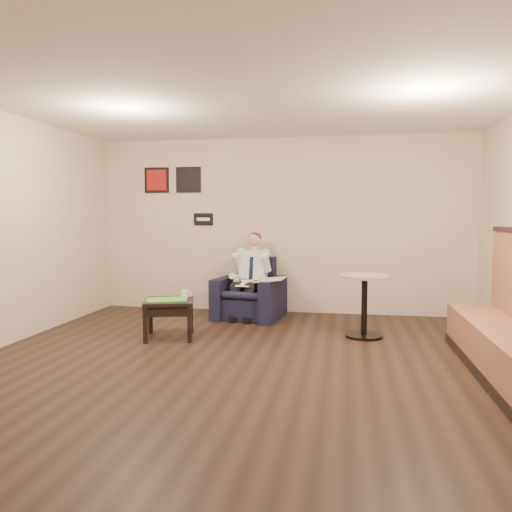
% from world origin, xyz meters
% --- Properties ---
extents(ground, '(6.00, 6.00, 0.00)m').
position_xyz_m(ground, '(0.00, 0.00, 0.00)').
color(ground, black).
rests_on(ground, ground).
extents(wall_back, '(6.00, 0.02, 2.80)m').
position_xyz_m(wall_back, '(0.00, 3.00, 1.40)').
color(wall_back, beige).
rests_on(wall_back, ground).
extents(wall_front, '(6.00, 0.02, 2.80)m').
position_xyz_m(wall_front, '(0.00, -3.00, 1.40)').
color(wall_front, beige).
rests_on(wall_front, ground).
extents(ceiling, '(6.00, 6.00, 0.02)m').
position_xyz_m(ceiling, '(0.00, 0.00, 2.80)').
color(ceiling, white).
rests_on(ceiling, wall_back).
extents(seating_sign, '(0.32, 0.02, 0.20)m').
position_xyz_m(seating_sign, '(-1.30, 2.98, 1.50)').
color(seating_sign, black).
rests_on(seating_sign, wall_back).
extents(art_print_left, '(0.42, 0.03, 0.42)m').
position_xyz_m(art_print_left, '(-2.10, 2.98, 2.15)').
color(art_print_left, '#A61614').
rests_on(art_print_left, wall_back).
extents(art_print_right, '(0.42, 0.03, 0.42)m').
position_xyz_m(art_print_right, '(-1.55, 2.98, 2.15)').
color(art_print_right, black).
rests_on(art_print_right, wall_back).
extents(armchair, '(1.08, 1.08, 0.91)m').
position_xyz_m(armchair, '(-0.42, 2.42, 0.46)').
color(armchair, black).
rests_on(armchair, ground).
extents(seated_man, '(0.73, 0.97, 1.25)m').
position_xyz_m(seated_man, '(-0.44, 2.31, 0.62)').
color(seated_man, silver).
rests_on(seated_man, armchair).
extents(lap_papers, '(0.23, 0.31, 0.01)m').
position_xyz_m(lap_papers, '(-0.45, 2.21, 0.56)').
color(lap_papers, white).
rests_on(lap_papers, seated_man).
extents(newspaper, '(0.45, 0.53, 0.01)m').
position_xyz_m(newspaper, '(-0.06, 2.27, 0.62)').
color(newspaper, silver).
rests_on(newspaper, armchair).
extents(side_table, '(0.74, 0.74, 0.49)m').
position_xyz_m(side_table, '(-1.20, 1.02, 0.25)').
color(side_table, black).
rests_on(side_table, ground).
extents(green_folder, '(0.59, 0.52, 0.01)m').
position_xyz_m(green_folder, '(-1.22, 0.99, 0.50)').
color(green_folder, green).
rests_on(green_folder, side_table).
extents(coffee_mug, '(0.11, 0.11, 0.10)m').
position_xyz_m(coffee_mug, '(-1.04, 1.20, 0.54)').
color(coffee_mug, white).
rests_on(coffee_mug, side_table).
extents(smartphone, '(0.16, 0.09, 0.01)m').
position_xyz_m(smartphone, '(-1.19, 1.20, 0.50)').
color(smartphone, black).
rests_on(smartphone, side_table).
extents(banquette, '(0.66, 2.75, 1.41)m').
position_xyz_m(banquette, '(2.59, 0.11, 0.70)').
color(banquette, brown).
rests_on(banquette, ground).
extents(cafe_table, '(0.71, 0.71, 0.81)m').
position_xyz_m(cafe_table, '(1.26, 1.49, 0.40)').
color(cafe_table, tan).
rests_on(cafe_table, ground).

